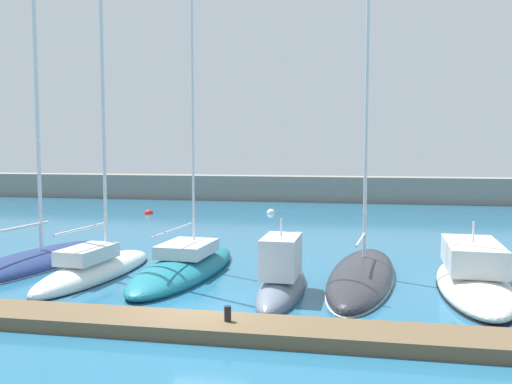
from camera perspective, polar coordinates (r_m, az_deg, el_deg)
The scene contains 12 objects.
ground_plane at distance 17.44m, azimuth -5.66°, elevation -13.11°, with size 120.00×120.00×0.00m, color #236084.
dock_pier at distance 16.29m, azimuth -6.89°, elevation -13.69°, with size 22.55×1.80×0.40m, color brown.
breakwater_seawall at distance 54.38m, azimuth 5.67°, elevation 0.37°, with size 108.00×2.72×2.46m, color gray.
sailboat_navy_nearest at distance 26.78m, azimuth -21.91°, elevation -6.52°, with size 4.11×10.55×17.85m.
sailboat_white_second at distance 23.57m, azimuth -16.45°, elevation -7.67°, with size 2.83×8.15×16.52m.
sailboat_teal_third at distance 23.31m, azimuth -7.41°, elevation -7.68°, with size 3.37×9.54×18.48m.
motorboat_slate_fourth at distance 20.13m, azimuth 2.72°, elevation -9.10°, with size 1.66×6.33×3.21m.
sailboat_charcoal_fifth at distance 22.46m, azimuth 11.01°, elevation -8.43°, with size 3.50×10.37×18.19m.
motorboat_ivory_sixth at distance 22.12m, azimuth 21.75°, elevation -8.40°, with size 3.00×8.58×2.91m.
mooring_buoy_white at distance 44.18m, azimuth 1.56°, elevation -2.22°, with size 0.68×0.68×0.68m, color white.
mooring_buoy_red at distance 44.52m, azimuth -11.15°, elevation -2.25°, with size 0.72×0.72×0.72m, color red.
dock_bollard at distance 15.87m, azimuth -2.98°, elevation -12.57°, with size 0.20×0.20×0.44m, color black.
Camera 1 is at (4.70, -15.93, 5.33)m, focal length 38.28 mm.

